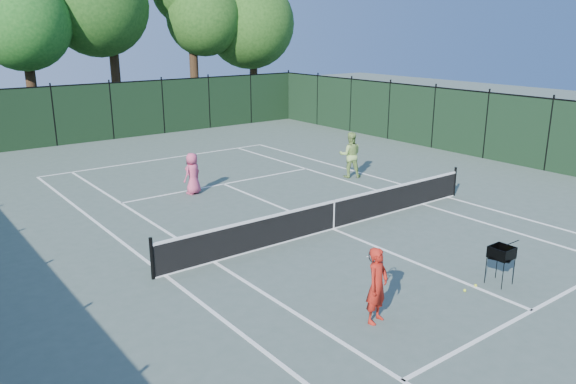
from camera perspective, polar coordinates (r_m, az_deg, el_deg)
ground at (r=16.98m, az=4.63°, el=-3.77°), size 90.00×90.00×0.00m
sideline_doubles_left at (r=14.18m, az=-12.35°, el=-8.29°), size 0.10×23.77×0.01m
sideline_doubles_right at (r=20.88m, az=15.94°, el=-0.51°), size 0.10×23.77×0.01m
sideline_singles_left at (r=14.74m, az=-7.50°, el=-7.06°), size 0.10×23.77×0.01m
sideline_singles_right at (r=19.84m, az=13.54°, el=-1.20°), size 0.10×23.77×0.01m
baseline_far at (r=26.66m, az=-12.64°, el=3.30°), size 10.97×0.10×0.01m
service_line_near at (r=13.34m, az=23.59°, el=-10.98°), size 8.23×0.10×0.01m
service_line_far at (r=21.93m, az=-6.56°, el=0.82°), size 8.23×0.10×0.01m
center_service_line at (r=16.98m, az=4.63°, el=-3.76°), size 0.10×12.80×0.01m
tennis_net at (r=16.83m, az=4.66°, el=-2.24°), size 11.69×0.09×1.06m
fence_far at (r=31.99m, az=-17.49°, el=7.79°), size 24.00×0.05×3.00m
fence_right at (r=25.97m, az=24.98°, el=5.20°), size 0.05×36.00×3.00m
tree_5 at (r=40.88m, az=-3.64°, el=18.90°), size 5.80×5.80×12.23m
coach at (r=11.65m, az=9.05°, el=-9.33°), size 0.83×0.77×1.61m
player_pink at (r=20.62m, az=-9.67°, el=1.87°), size 0.86×0.71×1.52m
player_green at (r=22.76m, az=6.34°, el=3.78°), size 1.13×1.09×1.84m
ball_hopper at (r=14.05m, az=20.88°, el=-5.79°), size 0.62×0.62×0.93m
loose_ball_near_cart at (r=14.00m, az=18.53°, el=-8.98°), size 0.07×0.07×0.07m
loose_ball_midcourt at (r=13.67m, az=17.52°, el=-9.51°), size 0.07×0.07×0.07m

